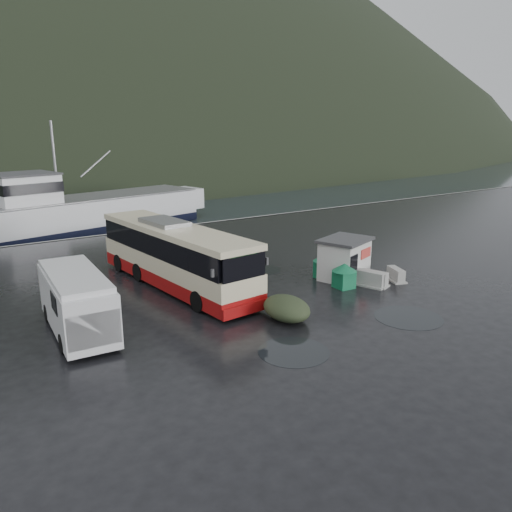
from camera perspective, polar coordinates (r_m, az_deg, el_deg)
ground at (r=26.89m, az=-1.96°, el=-4.91°), size 160.00×160.00×0.00m
quay_edge at (r=44.56m, az=-15.65°, el=2.49°), size 160.00×0.60×1.50m
coach_bus at (r=29.40m, az=-9.08°, el=-3.35°), size 4.50×13.51×3.75m
white_van at (r=24.17m, az=-19.52°, el=-8.12°), size 2.68×6.83×2.81m
waste_bin_left at (r=29.10m, az=9.97°, el=-3.58°), size 1.09×1.09×1.44m
waste_bin_right at (r=30.84m, az=7.85°, el=-2.44°), size 1.29×1.29×1.50m
dome_tent at (r=24.22m, az=3.49°, el=-7.20°), size 2.35×3.05×1.11m
ticket_kiosk at (r=30.82m, az=9.97°, el=-2.54°), size 3.81×3.34×2.49m
jersey_barrier_a at (r=31.07m, az=15.65°, el=-2.73°), size 1.29×1.73×0.78m
jersey_barrier_b at (r=29.83m, az=13.23°, el=-3.30°), size 1.40×1.92×0.87m
jersey_barrier_c at (r=29.68m, az=12.90°, el=-3.37°), size 1.40×1.97×0.89m
fishing_trawler at (r=53.84m, az=-18.40°, el=4.33°), size 27.95×11.72×10.92m
puddles at (r=24.98m, az=8.98°, el=-6.65°), size 10.09×13.42×0.01m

